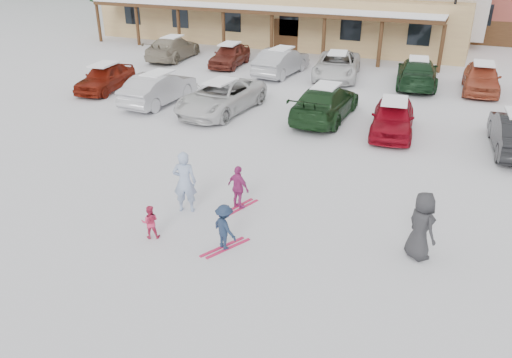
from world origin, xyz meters
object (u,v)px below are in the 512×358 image
at_px(lamp_post, 455,8).
at_px(parked_car_8, 230,55).
at_px(adult_skier, 185,182).
at_px(parked_car_3, 325,102).
at_px(child_magenta, 238,188).
at_px(child_navy, 225,227).
at_px(parked_car_11, 417,72).
at_px(bystander_dark, 421,226).
at_px(toddler_red, 150,222).
at_px(parked_car_9, 281,62).
at_px(parked_car_4, 393,117).
at_px(parked_car_10, 337,65).
at_px(parked_car_12, 482,78).
at_px(parked_car_0, 105,77).
at_px(parked_car_2, 221,97).
at_px(parked_car_1, 159,88).
at_px(parked_car_7, 173,48).

height_order(lamp_post, parked_car_8, lamp_post).
height_order(adult_skier, parked_car_3, adult_skier).
relative_size(child_magenta, parked_car_8, 0.33).
height_order(child_navy, parked_car_11, parked_car_11).
bearing_deg(bystander_dark, parked_car_3, -14.60).
xyz_separation_m(toddler_red, parked_car_9, (-3.18, 18.07, 0.30)).
xyz_separation_m(child_navy, parked_car_4, (2.46, 10.32, 0.07)).
height_order(lamp_post, parked_car_10, lamp_post).
bearing_deg(adult_skier, parked_car_3, -117.42).
height_order(bystander_dark, parked_car_8, bystander_dark).
distance_m(child_magenta, parked_car_12, 17.57).
distance_m(lamp_post, parked_car_12, 7.40).
bearing_deg(parked_car_8, parked_car_0, -119.56).
bearing_deg(parked_car_10, parked_car_0, -154.00).
height_order(child_navy, parked_car_10, parked_car_10).
xyz_separation_m(adult_skier, child_magenta, (1.36, 0.75, -0.26)).
bearing_deg(lamp_post, parked_car_0, -138.28).
bearing_deg(parked_car_10, lamp_post, 41.55).
bearing_deg(parked_car_4, parked_car_8, 137.65).
bearing_deg(bystander_dark, parked_car_0, 18.04).
bearing_deg(parked_car_2, parked_car_0, 178.65).
height_order(parked_car_1, parked_car_2, parked_car_1).
bearing_deg(bystander_dark, parked_car_4, -29.67).
xyz_separation_m(toddler_red, parked_car_8, (-6.96, 18.88, 0.22)).
relative_size(parked_car_0, parked_car_12, 0.93).
distance_m(parked_car_7, parked_car_12, 18.94).
xyz_separation_m(toddler_red, parked_car_0, (-10.45, 11.19, 0.22)).
height_order(bystander_dark, parked_car_11, bystander_dark).
xyz_separation_m(bystander_dark, parked_car_4, (-2.15, 8.72, -0.20)).
bearing_deg(child_navy, parked_car_8, -37.57).
xyz_separation_m(lamp_post, toddler_red, (-5.48, -25.39, -2.93)).
height_order(child_navy, child_magenta, child_magenta).
xyz_separation_m(adult_skier, parked_car_3, (1.34, 9.72, -0.19)).
height_order(parked_car_7, parked_car_11, parked_car_11).
height_order(parked_car_4, parked_car_9, parked_car_9).
xyz_separation_m(parked_car_0, parked_car_10, (10.46, 7.45, 0.02)).
distance_m(parked_car_0, parked_car_3, 11.91).
bearing_deg(parked_car_0, parked_car_3, -6.41).
distance_m(parked_car_1, parked_car_8, 8.50).
bearing_deg(parked_car_4, parked_car_1, 174.63).
relative_size(parked_car_7, parked_car_8, 1.24).
bearing_deg(parked_car_7, parked_car_9, 167.20).
bearing_deg(parked_car_12, lamp_post, 105.36).
bearing_deg(parked_car_7, parked_car_2, 127.34).
distance_m(child_magenta, bystander_dark, 5.24).
bearing_deg(bystander_dark, child_magenta, 41.22).
relative_size(parked_car_7, parked_car_9, 1.08).
xyz_separation_m(adult_skier, bystander_dark, (6.57, 0.27, -0.04)).
height_order(adult_skier, parked_car_4, adult_skier).
relative_size(child_magenta, parked_car_10, 0.26).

